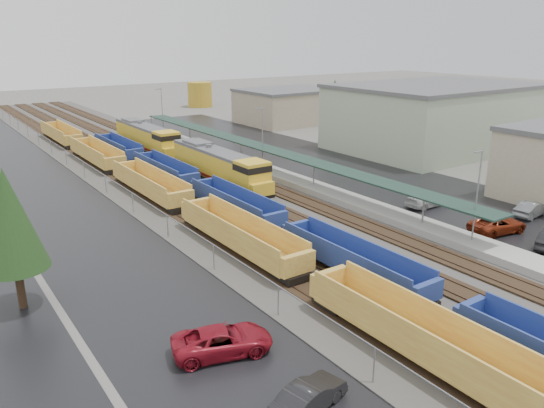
% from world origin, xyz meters
% --- Properties ---
extents(ballast_strip, '(20.00, 160.00, 0.08)m').
position_xyz_m(ballast_strip, '(0.00, 60.00, 0.04)').
color(ballast_strip, '#302D2B').
rests_on(ballast_strip, ground).
extents(trackbed, '(14.60, 160.00, 0.22)m').
position_xyz_m(trackbed, '(-0.00, 60.00, 0.16)').
color(trackbed, black).
rests_on(trackbed, ground).
extents(west_parking_lot, '(10.00, 160.00, 0.02)m').
position_xyz_m(west_parking_lot, '(-15.00, 60.00, 0.01)').
color(west_parking_lot, black).
rests_on(west_parking_lot, ground).
extents(east_commuter_lot, '(16.00, 100.00, 0.02)m').
position_xyz_m(east_commuter_lot, '(19.00, 50.00, 0.01)').
color(east_commuter_lot, black).
rests_on(east_commuter_lot, ground).
extents(station_platform, '(3.00, 80.00, 8.00)m').
position_xyz_m(station_platform, '(9.50, 50.01, 0.73)').
color(station_platform, '#9E9B93').
rests_on(station_platform, ground).
extents(chainlink_fence, '(0.08, 160.04, 2.02)m').
position_xyz_m(chainlink_fence, '(-9.50, 58.44, 1.61)').
color(chainlink_fence, gray).
rests_on(chainlink_fence, ground).
extents(industrial_buildings, '(32.52, 75.30, 9.50)m').
position_xyz_m(industrial_buildings, '(37.76, 45.85, 4.25)').
color(industrial_buildings, tan).
rests_on(industrial_buildings, ground).
extents(distant_hills, '(301.00, 140.00, 25.20)m').
position_xyz_m(distant_hills, '(44.79, 210.68, 0.00)').
color(distant_hills, '#4B5C47').
rests_on(distant_hills, ground).
extents(tree_west_near, '(3.96, 3.96, 9.00)m').
position_xyz_m(tree_west_near, '(-22.00, 30.00, 5.82)').
color(tree_west_near, '#332316').
rests_on(tree_west_near, ground).
extents(tree_east, '(4.40, 4.40, 10.00)m').
position_xyz_m(tree_east, '(28.00, 58.00, 6.47)').
color(tree_east, '#332316').
rests_on(tree_east, ground).
extents(locomotive_lead, '(2.85, 18.79, 4.25)m').
position_xyz_m(locomotive_lead, '(2.00, 47.32, 2.29)').
color(locomotive_lead, black).
rests_on(locomotive_lead, ground).
extents(locomotive_trail, '(2.85, 18.79, 4.25)m').
position_xyz_m(locomotive_trail, '(2.00, 68.32, 2.29)').
color(locomotive_trail, black).
rests_on(locomotive_trail, ground).
extents(well_string_yellow, '(2.73, 106.25, 2.42)m').
position_xyz_m(well_string_yellow, '(-6.00, 39.14, 1.20)').
color(well_string_yellow, '#BC7C34').
rests_on(well_string_yellow, ground).
extents(well_string_blue, '(2.49, 93.68, 2.20)m').
position_xyz_m(well_string_blue, '(-2.00, 29.54, 1.12)').
color(well_string_blue, navy).
rests_on(well_string_blue, ground).
extents(storage_tank, '(5.77, 5.77, 5.77)m').
position_xyz_m(storage_tank, '(32.95, 111.80, 2.88)').
color(storage_tank, '#AD8722').
rests_on(storage_tank, ground).
extents(parked_car_west_b, '(2.38, 4.39, 1.37)m').
position_xyz_m(parked_car_west_b, '(-13.27, 12.30, 0.69)').
color(parked_car_west_b, black).
rests_on(parked_car_west_b, ground).
extents(parked_car_west_c, '(3.92, 5.87, 1.50)m').
position_xyz_m(parked_car_west_c, '(-14.23, 18.47, 0.75)').
color(parked_car_west_c, maroon).
rests_on(parked_car_west_c, ground).
extents(parked_car_east_b, '(3.28, 5.63, 1.47)m').
position_xyz_m(parked_car_east_b, '(14.31, 20.82, 0.74)').
color(parked_car_east_b, maroon).
rests_on(parked_car_east_b, ground).
extents(parked_car_east_c, '(2.15, 5.16, 1.49)m').
position_xyz_m(parked_car_east_c, '(15.35, 29.20, 0.74)').
color(parked_car_east_c, silver).
rests_on(parked_car_east_c, ground).
extents(parked_car_east_e, '(1.90, 4.49, 1.44)m').
position_xyz_m(parked_car_east_e, '(20.83, 21.54, 0.72)').
color(parked_car_east_e, '#585B5D').
rests_on(parked_car_east_e, ground).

